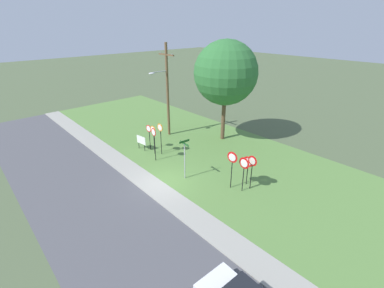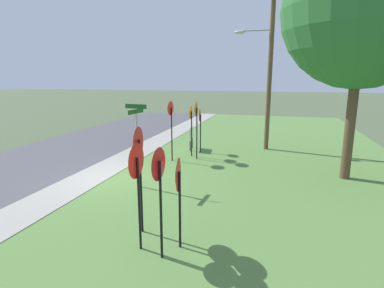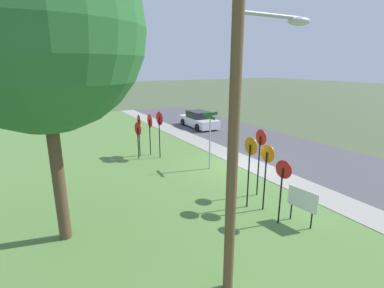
{
  "view_description": "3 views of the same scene",
  "coord_description": "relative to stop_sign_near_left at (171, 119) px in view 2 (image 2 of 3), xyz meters",
  "views": [
    {
      "loc": [
        12.97,
        -9.02,
        10.14
      ],
      "look_at": [
        -0.93,
        3.53,
        1.58
      ],
      "focal_mm": 24.86,
      "sensor_mm": 36.0,
      "label": 1
    },
    {
      "loc": [
        10.04,
        6.07,
        3.85
      ],
      "look_at": [
        -0.5,
        3.18,
        1.47
      ],
      "focal_mm": 28.53,
      "sensor_mm": 36.0,
      "label": 2
    },
    {
      "loc": [
        -11.36,
        9.34,
        5.27
      ],
      "look_at": [
        -0.6,
        3.21,
        1.87
      ],
      "focal_mm": 27.19,
      "sensor_mm": 36.0,
      "label": 3
    }
  ],
  "objects": [
    {
      "name": "ground_plane",
      "position": [
        3.06,
        -1.49,
        -2.02
      ],
      "size": [
        160.0,
        160.0,
        0.0
      ],
      "primitive_type": "plane",
      "color": "#4C5B3D"
    },
    {
      "name": "road_asphalt",
      "position": [
        3.06,
        -6.29,
        -2.02
      ],
      "size": [
        44.0,
        6.4,
        0.01
      ],
      "primitive_type": "cube",
      "color": "#4C4C51",
      "rests_on": "ground_plane"
    },
    {
      "name": "sidewalk_strip",
      "position": [
        3.06,
        -2.29,
        -1.99
      ],
      "size": [
        44.0,
        1.6,
        0.06
      ],
      "primitive_type": "cube",
      "color": "#99968C",
      "rests_on": "ground_plane"
    },
    {
      "name": "grass_median",
      "position": [
        3.06,
        4.51,
        -2.0
      ],
      "size": [
        44.0,
        12.0,
        0.04
      ],
      "primitive_type": "cube",
      "color": "#567F3D",
      "rests_on": "ground_plane"
    },
    {
      "name": "stop_sign_near_left",
      "position": [
        0.0,
        0.0,
        0.0
      ],
      "size": [
        0.64,
        0.11,
        2.78
      ],
      "rotation": [
        0.0,
        0.0,
        -0.08
      ],
      "color": "black",
      "rests_on": "grass_median"
    },
    {
      "name": "stop_sign_near_right",
      "position": [
        -2.05,
        0.87,
        -0.38
      ],
      "size": [
        0.62,
        0.12,
        2.24
      ],
      "rotation": [
        0.0,
        0.0,
        0.13
      ],
      "color": "black",
      "rests_on": "grass_median"
    },
    {
      "name": "stop_sign_far_left",
      "position": [
        -0.61,
        1.04,
        -0.03
      ],
      "size": [
        0.65,
        0.1,
        2.72
      ],
      "rotation": [
        0.0,
        0.0,
        0.04
      ],
      "color": "black",
      "rests_on": "grass_median"
    },
    {
      "name": "stop_sign_far_center",
      "position": [
        -1.07,
        0.65,
        -0.19
      ],
      "size": [
        0.64,
        0.1,
        2.5
      ],
      "rotation": [
        0.0,
        0.0,
        0.05
      ],
      "color": "black",
      "rests_on": "grass_median"
    },
    {
      "name": "yield_sign_near_left",
      "position": [
        7.04,
        2.6,
        -0.42
      ],
      "size": [
        0.76,
        0.15,
        2.12
      ],
      "rotation": [
        0.0,
        0.0,
        0.16
      ],
      "color": "black",
      "rests_on": "grass_median"
    },
    {
      "name": "yield_sign_near_right",
      "position": [
        7.34,
        1.76,
        -0.14
      ],
      "size": [
        0.78,
        0.1,
        2.46
      ],
      "rotation": [
        0.0,
        0.0,
        0.01
      ],
      "color": "black",
      "rests_on": "grass_median"
    },
    {
      "name": "yield_sign_far_left",
      "position": [
        7.54,
        2.35,
        -0.16
      ],
      "size": [
        0.7,
        0.11,
        2.45
      ],
      "rotation": [
        0.0,
        0.0,
        -0.05
      ],
      "color": "black",
      "rests_on": "grass_median"
    },
    {
      "name": "yield_sign_far_right",
      "position": [
        6.6,
        1.47,
        0.03
      ],
      "size": [
        0.76,
        0.13,
        2.68
      ],
      "rotation": [
        0.0,
        0.0,
        0.11
      ],
      "color": "black",
      "rests_on": "grass_median"
    },
    {
      "name": "street_name_post",
      "position": [
        3.63,
        0.01,
        -0.23
      ],
      "size": [
        0.96,
        0.81,
        2.94
      ],
      "rotation": [
        0.0,
        0.0,
        -0.1
      ],
      "color": "#9EA0A8",
      "rests_on": "grass_median"
    },
    {
      "name": "utility_pole",
      "position": [
        -3.63,
        4.07,
        2.65
      ],
      "size": [
        2.1,
        2.04,
        8.59
      ],
      "color": "brown",
      "rests_on": "grass_median"
    },
    {
      "name": "notice_board",
      "position": [
        -2.45,
        0.28,
        -1.15
      ],
      "size": [
        1.09,
        0.17,
        1.25
      ],
      "rotation": [
        0.0,
        0.0,
        0.13
      ],
      "color": "black",
      "rests_on": "grass_median"
    },
    {
      "name": "oak_tree_left",
      "position": [
        0.63,
        7.32,
        4.17
      ],
      "size": [
        5.56,
        5.56,
        8.94
      ],
      "color": "brown",
      "rests_on": "grass_median"
    }
  ]
}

